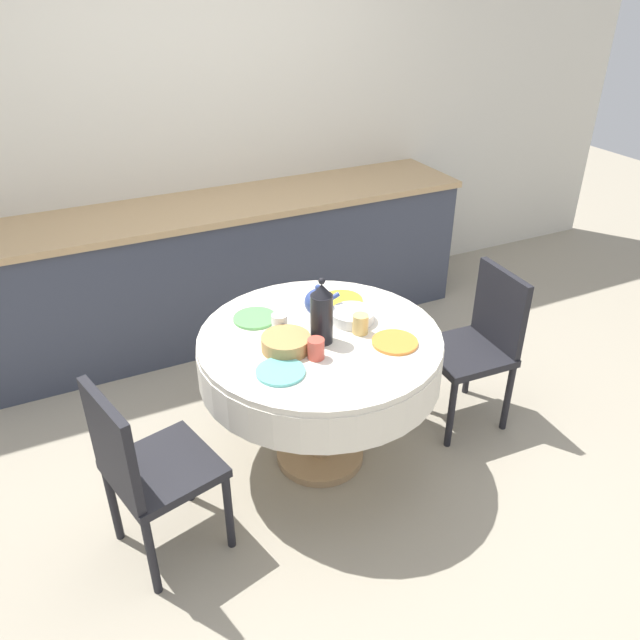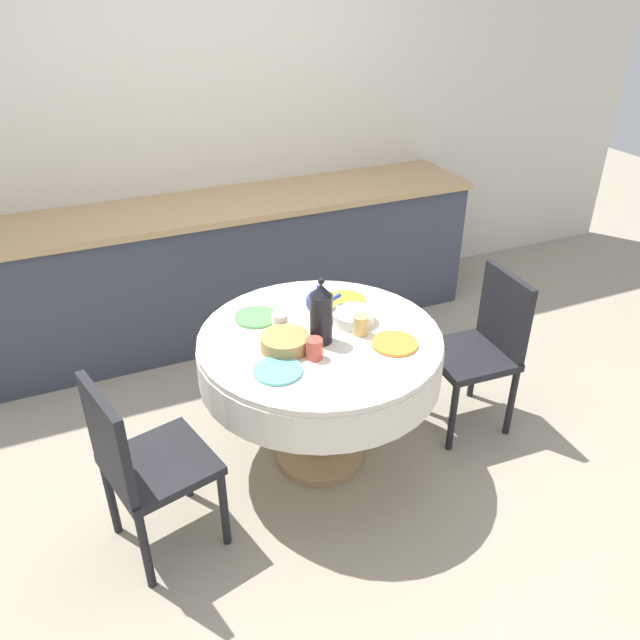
{
  "view_description": "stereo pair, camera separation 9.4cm",
  "coord_description": "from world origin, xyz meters",
  "px_view_note": "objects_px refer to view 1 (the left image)",
  "views": [
    {
      "loc": [
        -1.05,
        -2.17,
        2.21
      ],
      "look_at": [
        0.0,
        0.0,
        0.81
      ],
      "focal_mm": 35.0,
      "sensor_mm": 36.0,
      "label": 1
    },
    {
      "loc": [
        -0.97,
        -2.2,
        2.21
      ],
      "look_at": [
        0.0,
        0.0,
        0.81
      ],
      "focal_mm": 35.0,
      "sensor_mm": 36.0,
      "label": 2
    }
  ],
  "objects_px": {
    "teapot": "(318,302)",
    "chair_left": "(478,340)",
    "coffee_carafe": "(322,314)",
    "chair_right": "(145,466)"
  },
  "relations": [
    {
      "from": "coffee_carafe",
      "to": "chair_left",
      "type": "bearing_deg",
      "value": 0.02
    },
    {
      "from": "chair_left",
      "to": "coffee_carafe",
      "type": "height_order",
      "value": "coffee_carafe"
    },
    {
      "from": "coffee_carafe",
      "to": "teapot",
      "type": "distance_m",
      "value": 0.23
    },
    {
      "from": "coffee_carafe",
      "to": "teapot",
      "type": "bearing_deg",
      "value": 68.09
    },
    {
      "from": "chair_left",
      "to": "chair_right",
      "type": "xyz_separation_m",
      "value": [
        -1.77,
        -0.17,
        0.0
      ]
    },
    {
      "from": "chair_right",
      "to": "teapot",
      "type": "distance_m",
      "value": 1.06
    },
    {
      "from": "chair_left",
      "to": "teapot",
      "type": "bearing_deg",
      "value": 79.11
    },
    {
      "from": "chair_right",
      "to": "teapot",
      "type": "bearing_deg",
      "value": 97.77
    },
    {
      "from": "teapot",
      "to": "chair_left",
      "type": "bearing_deg",
      "value": -13.85
    },
    {
      "from": "chair_left",
      "to": "teapot",
      "type": "distance_m",
      "value": 0.91
    }
  ]
}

